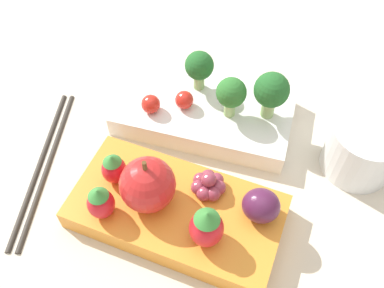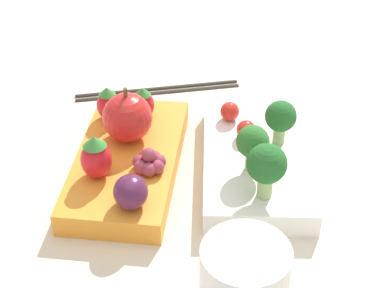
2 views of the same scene
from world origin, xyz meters
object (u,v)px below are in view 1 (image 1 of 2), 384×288
Objects in this scene: bento_box_fruit at (177,211)px; apple at (147,185)px; broccoli_floret_0 at (271,91)px; plum at (261,206)px; cherry_tomato_1 at (151,104)px; strawberry_1 at (101,202)px; chopsticks_pair at (43,164)px; grape_cluster at (208,185)px; bento_box_savoury at (205,111)px; broccoli_floret_1 at (197,66)px; broccoli_floret_2 at (231,94)px; strawberry_0 at (207,227)px; strawberry_2 at (114,168)px; drinking_cup at (362,149)px; cherry_tomato_0 at (184,100)px.

bento_box_fruit is 0.05m from apple.
broccoli_floret_0 is 1.64× the size of plum.
strawberry_1 is at bearing -92.82° from cherry_tomato_1.
chopsticks_pair is (-0.13, 0.03, -0.05)m from apple.
strawberry_1 is 1.15× the size of grape_cluster.
bento_box_savoury is 0.12m from grape_cluster.
apple is at bearing -74.00° from cherry_tomato_1.
broccoli_floret_2 is (0.05, -0.03, 0.00)m from broccoli_floret_1.
chopsticks_pair is (-0.16, 0.03, -0.01)m from bento_box_fruit.
bento_box_fruit is at bearing -9.93° from chopsticks_pair.
strawberry_0 is (0.04, -0.17, 0.04)m from bento_box_savoury.
broccoli_floret_0 is 0.94× the size of apple.
broccoli_floret_2 is (0.03, -0.01, 0.05)m from bento_box_savoury.
broccoli_floret_0 is (0.07, 0.14, 0.05)m from bento_box_fruit.
broccoli_floret_1 is 1.47× the size of grape_cluster.
apple is 1.57× the size of strawberry_1.
bento_box_fruit is 0.16m from broccoli_floret_0.
strawberry_2 reaches higher than chopsticks_pair.
strawberry_1 reaches higher than bento_box_savoury.
drinking_cup reaches higher than plum.
plum is at bearing -66.68° from broccoli_floret_2.
cherry_tomato_1 is (-0.04, -0.05, -0.02)m from broccoli_floret_1.
cherry_tomato_1 is at bearing 179.17° from drinking_cup.
apple is (-0.06, -0.13, -0.01)m from broccoli_floret_2.
cherry_tomato_1 reaches higher than bento_box_fruit.
broccoli_floret_0 is 0.13m from plum.
strawberry_2 reaches higher than bento_box_savoury.
strawberry_0 is at bearing -23.66° from apple.
apple is 1.75× the size of plum.
bento_box_fruit is 4.54× the size of strawberry_0.
bento_box_fruit is 0.13m from cherry_tomato_1.
apple reaches higher than broccoli_floret_2.
cherry_tomato_0 is at bearing 88.61° from apple.
strawberry_1 is at bearing -28.71° from chopsticks_pair.
strawberry_2 is at bearing -174.37° from grape_cluster.
broccoli_floret_0 reaches higher than cherry_tomato_0.
bento_box_fruit is 3.70× the size of broccoli_floret_0.
broccoli_floret_0 is at bearing 41.53° from strawberry_2.
strawberry_0 is 0.21m from chopsticks_pair.
strawberry_1 is at bearing 178.18° from strawberry_0.
bento_box_savoury is at bearing 170.85° from drinking_cup.
broccoli_floret_0 is 0.14m from cherry_tomato_1.
drinking_cup is at bearing -15.03° from broccoli_floret_0.
broccoli_floret_1 reaches higher than cherry_tomato_1.
cherry_tomato_1 is (-0.06, 0.11, 0.02)m from bento_box_fruit.
bento_box_fruit is at bearing -148.16° from drinking_cup.
bento_box_fruit is at bearing -137.25° from grape_cluster.
grape_cluster is (0.04, -0.14, -0.02)m from broccoli_floret_1.
broccoli_floret_2 is at bearing 66.50° from apple.
cherry_tomato_0 is at bearing -101.01° from broccoli_floret_1.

